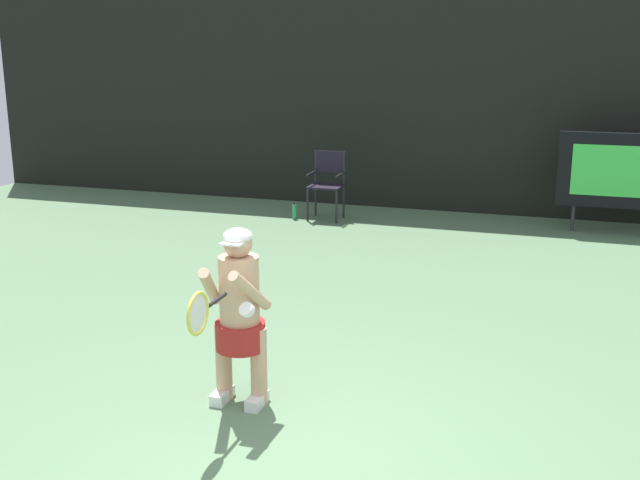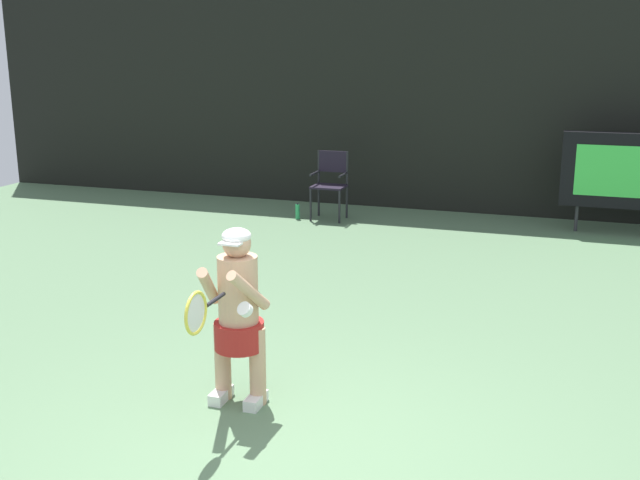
% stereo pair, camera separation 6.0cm
% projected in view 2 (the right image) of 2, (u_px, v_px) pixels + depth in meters
% --- Properties ---
extents(backdrop_screen, '(18.00, 0.12, 3.66)m').
position_uv_depth(backdrop_screen, '(469.00, 103.00, 12.53)').
color(backdrop_screen, black).
rests_on(backdrop_screen, ground).
extents(scoreboard, '(2.20, 0.21, 1.50)m').
position_uv_depth(scoreboard, '(640.00, 172.00, 11.16)').
color(scoreboard, black).
rests_on(scoreboard, ground).
extents(umpire_chair, '(0.52, 0.44, 1.08)m').
position_uv_depth(umpire_chair, '(330.00, 181.00, 12.32)').
color(umpire_chair, black).
rests_on(umpire_chair, ground).
extents(water_bottle, '(0.07, 0.07, 0.27)m').
position_uv_depth(water_bottle, '(298.00, 212.00, 12.40)').
color(water_bottle, '#2A9656').
rests_on(water_bottle, ground).
extents(tennis_player, '(0.52, 0.59, 1.41)m').
position_uv_depth(tennis_player, '(238.00, 311.00, 5.95)').
color(tennis_player, white).
rests_on(tennis_player, ground).
extents(tennis_racket, '(0.03, 0.60, 0.31)m').
position_uv_depth(tennis_racket, '(197.00, 312.00, 5.34)').
color(tennis_racket, black).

